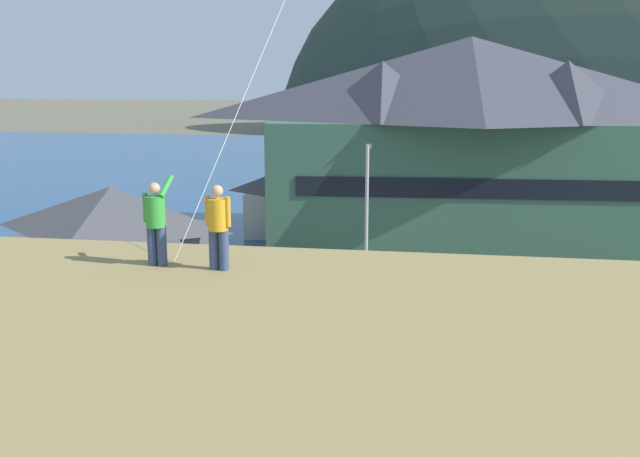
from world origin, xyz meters
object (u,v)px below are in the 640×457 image
object	(u,v)px
parked_car_front_row_silver	(495,297)
person_kite_flyer	(156,221)
parked_car_mid_row_far	(606,375)
parked_car_mid_row_center	(419,358)
parked_car_back_row_left	(118,341)
moored_boat_wharfside	(334,193)
parking_light_pole	(367,209)
parked_car_corner_spot	(304,293)
parked_car_back_row_right	(633,314)
person_companion	(218,225)
harbor_lodge	(468,135)
storage_shed_waterside	(287,200)
storage_shed_near_lot	(114,247)
wharf_dock	(377,198)

from	to	relation	value
parked_car_front_row_silver	person_kite_flyer	size ratio (longest dim) A/B	2.29
parked_car_mid_row_far	parked_car_mid_row_center	world-z (taller)	same
parked_car_mid_row_far	parked_car_back_row_left	xyz separation A→B (m)	(-16.20, 0.32, 0.00)
moored_boat_wharfside	parking_light_pole	size ratio (longest dim) A/B	1.11
parked_car_mid_row_far	parked_car_corner_spot	distance (m)	12.82
parked_car_back_row_right	person_companion	world-z (taller)	person_companion
parked_car_back_row_right	parking_light_pole	world-z (taller)	parking_light_pole
harbor_lodge	storage_shed_waterside	xyz separation A→B (m)	(-11.39, 0.55, -4.41)
parked_car_corner_spot	parked_car_front_row_silver	distance (m)	8.07
harbor_lodge	parked_car_corner_spot	distance (m)	18.08
moored_boat_wharfside	parked_car_back_row_left	bearing A→B (deg)	-94.34
parking_light_pole	person_companion	xyz separation A→B (m)	(-1.28, -18.79, 3.06)
storage_shed_near_lot	wharf_dock	world-z (taller)	storage_shed_near_lot
harbor_lodge	storage_shed_near_lot	xyz separation A→B (m)	(-15.72, -15.90, -3.81)
parked_car_back_row_left	parked_car_back_row_right	xyz separation A→B (m)	(18.59, 5.88, 0.00)
harbor_lodge	wharf_dock	bearing A→B (deg)	115.82
person_kite_flyer	person_companion	world-z (taller)	person_kite_flyer
parked_car_corner_spot	person_kite_flyer	xyz separation A→B (m)	(-0.33, -14.97, 6.14)
moored_boat_wharfside	person_companion	distance (m)	44.37
moored_boat_wharfside	person_kite_flyer	world-z (taller)	person_kite_flyer
parked_car_mid_row_far	parked_car_front_row_silver	distance (m)	8.12
parked_car_corner_spot	parked_car_mid_row_far	bearing A→B (deg)	-32.71
parked_car_mid_row_far	parked_car_corner_spot	bearing A→B (deg)	147.29
person_kite_flyer	person_companion	size ratio (longest dim) A/B	1.07
person_kite_flyer	parked_car_back_row_left	bearing A→B (deg)	121.29
person_kite_flyer	parked_car_mid_row_center	bearing A→B (deg)	57.72
parked_car_mid_row_far	wharf_dock	bearing A→B (deg)	105.47
harbor_lodge	parked_car_mid_row_center	distance (m)	22.84
moored_boat_wharfside	parked_car_front_row_silver	size ratio (longest dim) A/B	1.82
storage_shed_near_lot	parked_car_corner_spot	size ratio (longest dim) A/B	1.83
parked_car_back_row_left	person_kite_flyer	size ratio (longest dim) A/B	2.30
parked_car_corner_spot	person_companion	world-z (taller)	person_companion
person_companion	parked_car_back_row_left	bearing A→B (deg)	127.23
moored_boat_wharfside	parked_car_mid_row_center	size ratio (longest dim) A/B	1.81
wharf_dock	parking_light_pole	world-z (taller)	parking_light_pole
storage_shed_waterside	parked_car_mid_row_center	xyz separation A→B (m)	(9.08, -22.57, -1.20)
parked_car_back_row_left	parked_car_mid_row_far	bearing A→B (deg)	-1.12
wharf_dock	moored_boat_wharfside	world-z (taller)	moored_boat_wharfside
harbor_lodge	person_kite_flyer	xyz separation A→B (m)	(-7.68, -30.51, 0.53)
parked_car_back_row_left	person_companion	distance (m)	12.28
parked_car_mid_row_far	parked_car_back_row_right	world-z (taller)	same
harbor_lodge	parked_car_back_row_right	distance (m)	18.17
parked_car_back_row_left	person_kite_flyer	bearing A→B (deg)	-58.71
moored_boat_wharfside	storage_shed_near_lot	bearing A→B (deg)	-101.01
harbor_lodge	storage_shed_waterside	size ratio (longest dim) A/B	4.21
wharf_dock	parking_light_pole	size ratio (longest dim) A/B	1.97
parking_light_pole	parked_car_corner_spot	bearing A→B (deg)	-121.96
harbor_lodge	storage_shed_waterside	world-z (taller)	harbor_lodge
harbor_lodge	storage_shed_near_lot	size ratio (longest dim) A/B	3.20
storage_shed_near_lot	wharf_dock	distance (m)	30.85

